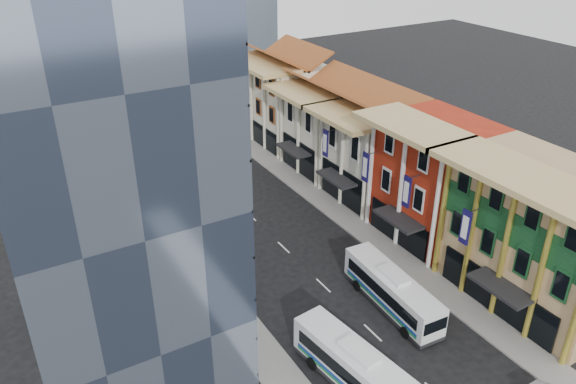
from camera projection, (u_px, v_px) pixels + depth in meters
sidewalk_right at (355, 224)px, 58.23m from camera, size 3.00×90.00×0.15m
sidewalk_left at (202, 273)px, 50.65m from camera, size 3.00×90.00×0.15m
shophouse_tan at (540, 237)px, 44.92m from camera, size 8.00×14.00×12.00m
shophouse_red at (435, 180)px, 54.11m from camera, size 8.00×10.00×12.00m
shophouse_cream_near at (373, 155)px, 61.86m from camera, size 8.00×9.00×10.00m
shophouse_cream_mid at (328, 129)px, 68.75m from camera, size 8.00×9.00×10.00m
shophouse_cream_far at (285, 102)px, 76.57m from camera, size 8.00×12.00×11.00m
office_tower at (86, 151)px, 37.66m from camera, size 12.00×26.00×30.00m
office_block_far at (59, 144)px, 59.43m from camera, size 10.00×18.00×14.00m
bus_left_near at (358, 369)px, 37.97m from camera, size 3.97×11.20×3.52m
bus_left_far at (192, 189)px, 61.53m from camera, size 3.76×11.20×3.52m
bus_right at (392, 290)px, 45.73m from camera, size 3.04×10.76×3.41m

